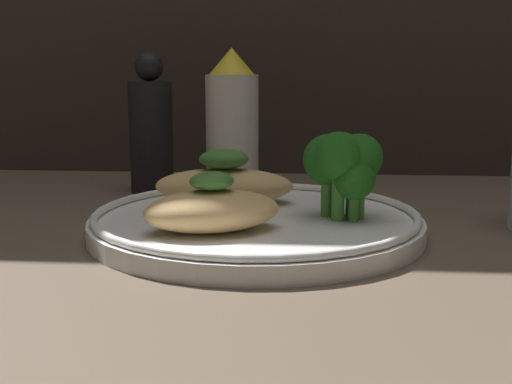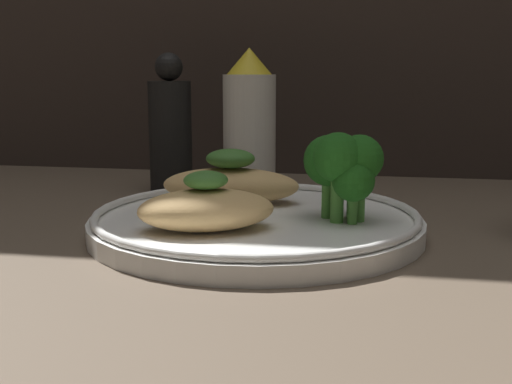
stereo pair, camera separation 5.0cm
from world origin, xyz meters
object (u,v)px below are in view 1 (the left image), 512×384
broccoli_bunch (344,163)px  sauce_bottle (232,125)px  plate (256,222)px  pepper_grinder (151,131)px

broccoli_bunch → sauce_bottle: 20.34cm
plate → sauce_bottle: bearing=102.7°
plate → pepper_grinder: (-12.50, 17.25, 5.56)cm
plate → broccoli_bunch: (6.82, 0.02, 4.77)cm
sauce_bottle → pepper_grinder: size_ratio=1.03×
sauce_bottle → pepper_grinder: 8.65cm
plate → broccoli_bunch: 8.32cm
pepper_grinder → sauce_bottle: bearing=-0.0°
plate → sauce_bottle: size_ratio=1.73×
pepper_grinder → broccoli_bunch: bearing=-41.7°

